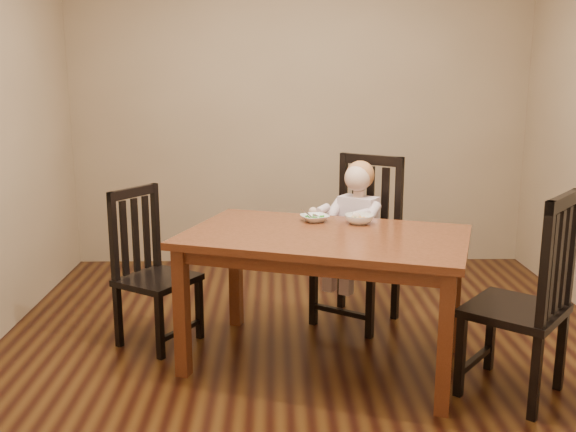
{
  "coord_description": "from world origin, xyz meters",
  "views": [
    {
      "loc": [
        -0.23,
        -3.67,
        1.66
      ],
      "look_at": [
        -0.14,
        0.25,
        0.8
      ],
      "focal_mm": 40.0,
      "sensor_mm": 36.0,
      "label": 1
    }
  ],
  "objects_px": {
    "chair_left": "(152,270)",
    "bowl_peas": "(315,218)",
    "bowl_veg": "(359,219)",
    "toddler": "(357,225)",
    "chair_child": "(360,243)",
    "chair_right": "(526,301)",
    "dining_table": "(325,249)"
  },
  "relations": [
    {
      "from": "chair_left",
      "to": "bowl_peas",
      "type": "distance_m",
      "value": 1.07
    },
    {
      "from": "bowl_veg",
      "to": "toddler",
      "type": "bearing_deg",
      "value": 84.48
    },
    {
      "from": "chair_child",
      "to": "bowl_veg",
      "type": "bearing_deg",
      "value": 115.31
    },
    {
      "from": "toddler",
      "to": "chair_right",
      "type": "bearing_deg",
      "value": 159.16
    },
    {
      "from": "dining_table",
      "to": "chair_left",
      "type": "height_order",
      "value": "chair_left"
    },
    {
      "from": "chair_child",
      "to": "bowl_veg",
      "type": "relative_size",
      "value": 6.55
    },
    {
      "from": "chair_child",
      "to": "bowl_peas",
      "type": "distance_m",
      "value": 0.58
    },
    {
      "from": "dining_table",
      "to": "chair_child",
      "type": "relative_size",
      "value": 1.58
    },
    {
      "from": "chair_child",
      "to": "dining_table",
      "type": "bearing_deg",
      "value": 101.12
    },
    {
      "from": "bowl_veg",
      "to": "dining_table",
      "type": "bearing_deg",
      "value": -133.16
    },
    {
      "from": "dining_table",
      "to": "chair_right",
      "type": "xyz_separation_m",
      "value": [
        1.01,
        -0.43,
        -0.17
      ]
    },
    {
      "from": "dining_table",
      "to": "toddler",
      "type": "height_order",
      "value": "toddler"
    },
    {
      "from": "dining_table",
      "to": "bowl_peas",
      "type": "height_order",
      "value": "bowl_peas"
    },
    {
      "from": "chair_left",
      "to": "toddler",
      "type": "xyz_separation_m",
      "value": [
        1.32,
        0.3,
        0.22
      ]
    },
    {
      "from": "chair_child",
      "to": "bowl_veg",
      "type": "distance_m",
      "value": 0.53
    },
    {
      "from": "toddler",
      "to": "bowl_veg",
      "type": "relative_size",
      "value": 3.29
    },
    {
      "from": "dining_table",
      "to": "chair_right",
      "type": "relative_size",
      "value": 1.63
    },
    {
      "from": "chair_right",
      "to": "dining_table",
      "type": "bearing_deg",
      "value": 107.39
    },
    {
      "from": "chair_right",
      "to": "bowl_veg",
      "type": "xyz_separation_m",
      "value": [
        -0.78,
        0.66,
        0.29
      ]
    },
    {
      "from": "chair_right",
      "to": "toddler",
      "type": "relative_size",
      "value": 1.93
    },
    {
      "from": "chair_left",
      "to": "bowl_veg",
      "type": "xyz_separation_m",
      "value": [
        1.28,
        -0.11,
        0.34
      ]
    },
    {
      "from": "bowl_peas",
      "to": "chair_right",
      "type": "bearing_deg",
      "value": -34.78
    },
    {
      "from": "chair_left",
      "to": "bowl_peas",
      "type": "relative_size",
      "value": 5.93
    },
    {
      "from": "chair_child",
      "to": "chair_left",
      "type": "distance_m",
      "value": 1.4
    },
    {
      "from": "chair_right",
      "to": "chair_left",
      "type": "bearing_deg",
      "value": 109.84
    },
    {
      "from": "chair_right",
      "to": "toddler",
      "type": "height_order",
      "value": "chair_right"
    },
    {
      "from": "chair_child",
      "to": "toddler",
      "type": "distance_m",
      "value": 0.15
    },
    {
      "from": "chair_child",
      "to": "chair_right",
      "type": "height_order",
      "value": "chair_child"
    },
    {
      "from": "chair_left",
      "to": "toddler",
      "type": "distance_m",
      "value": 1.37
    },
    {
      "from": "chair_child",
      "to": "chair_right",
      "type": "xyz_separation_m",
      "value": [
        0.71,
        -1.12,
        -0.02
      ]
    },
    {
      "from": "chair_right",
      "to": "toddler",
      "type": "distance_m",
      "value": 1.31
    },
    {
      "from": "chair_left",
      "to": "chair_right",
      "type": "distance_m",
      "value": 2.21
    }
  ]
}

